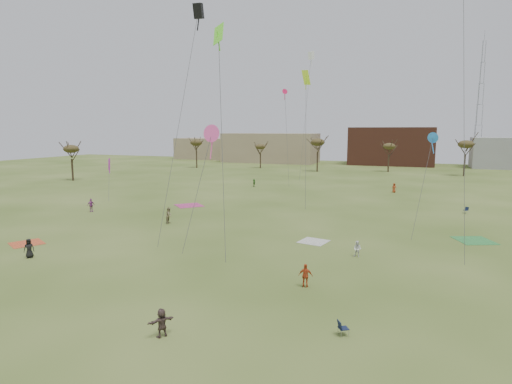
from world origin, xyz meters
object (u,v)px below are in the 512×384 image
(camp_chair_right, at_px, (466,211))
(radio_tower, at_px, (479,104))
(camp_chair_center, at_px, (343,331))
(spectator_fore_a, at_px, (306,276))

(camp_chair_right, xyz_separation_m, radio_tower, (9.94, 86.37, 18.95))
(camp_chair_center, relative_size, radio_tower, 0.02)
(spectator_fore_a, height_order, camp_chair_center, spectator_fore_a)
(spectator_fore_a, bearing_deg, camp_chair_center, 112.23)
(spectator_fore_a, xyz_separation_m, camp_chair_right, (13.27, 34.21, -0.60))
(camp_chair_right, distance_m, radio_tower, 88.98)
(camp_chair_center, xyz_separation_m, radio_tower, (19.45, 126.81, 18.95))
(camp_chair_center, bearing_deg, spectator_fore_a, -2.46)
(camp_chair_right, bearing_deg, spectator_fore_a, -70.28)
(spectator_fore_a, relative_size, radio_tower, 0.04)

